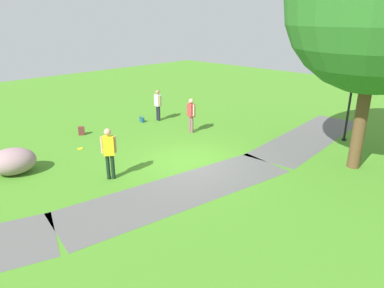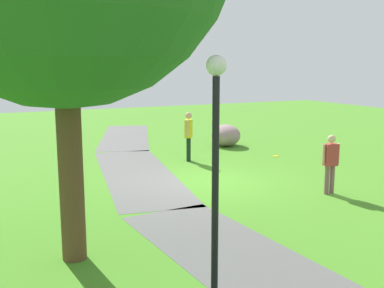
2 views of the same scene
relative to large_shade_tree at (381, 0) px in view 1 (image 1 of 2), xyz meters
name	(u,v)px [view 1 (image 1 of 2)]	position (x,y,z in m)	size (l,w,h in m)	color
ground_plane	(191,161)	(3.86, -4.71, -5.78)	(48.00, 48.00, 0.00)	#488925
footpath_segment_near	(310,137)	(-2.15, -2.80, -5.78)	(8.13, 2.72, 0.01)	#5B5A58
footpath_segment_mid	(182,190)	(5.78, -3.24, -5.78)	(8.26, 3.57, 0.01)	#5B5A58
large_shade_tree	(381,0)	(0.00, 0.00, 0.00)	(6.03, 6.03, 8.81)	brown
lamp_post	(351,91)	(-2.76, -1.45, -3.52)	(0.28, 0.28, 3.69)	black
lawn_boulder	(13,161)	(9.04, -8.46, -5.32)	(1.92, 1.75, 0.94)	gray
woman_with_handbag	(158,103)	(0.97, -9.98, -4.83)	(0.29, 0.51, 1.65)	black
man_near_boulder	(191,113)	(1.23, -7.25, -4.82)	(0.31, 0.51, 1.66)	#81565A
passerby_on_path	(109,150)	(6.87, -5.61, -4.72)	(0.44, 0.41, 1.82)	black
handbag_on_grass	(142,119)	(1.79, -10.36, -5.64)	(0.31, 0.33, 0.31)	navy
spare_backpack_on_lawn	(81,131)	(5.12, -10.72, -5.59)	(0.34, 0.35, 0.40)	brown
frisbee_on_grass	(80,149)	(6.14, -9.04, -5.77)	(0.24, 0.24, 0.02)	yellow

